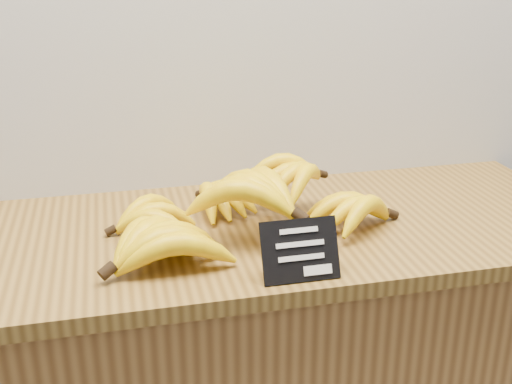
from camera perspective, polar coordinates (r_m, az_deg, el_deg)
The scene contains 3 objects.
counter_top at distance 1.28m, azimuth -0.51°, elevation -3.60°, with size 1.40×0.54×0.03m, color olive.
chalkboard_sign at distance 1.06m, azimuth 3.95°, elevation -5.21°, with size 0.13×0.01×0.10m, color black.
banana_pile at distance 1.21m, azimuth -1.80°, elevation -1.51°, with size 0.58×0.36×0.13m.
Camera 1 is at (-0.10, 1.62, 1.45)m, focal length 45.00 mm.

